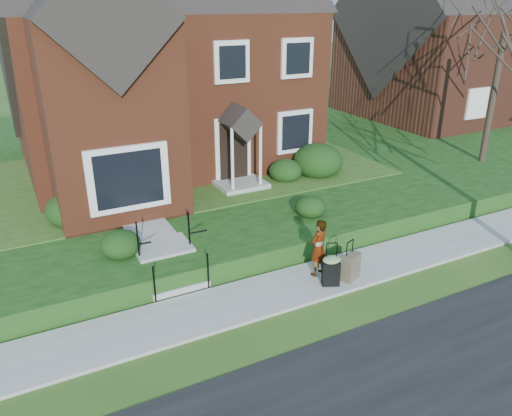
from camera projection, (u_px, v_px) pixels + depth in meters
ground at (294, 288)px, 12.01m from camera, size 120.00×120.00×0.00m
sidewalk at (294, 286)px, 11.99m from camera, size 60.00×1.60×0.08m
terrace at (244, 146)px, 22.51m from camera, size 44.00×20.00×0.60m
walkway at (135, 210)px, 14.80m from camera, size 1.20×6.00×0.06m
main_house at (153, 34)px, 17.75m from camera, size 10.40×10.20×9.40m
neighbour_house at (451, 23)px, 25.76m from camera, size 9.40×8.00×9.20m
front_steps at (168, 261)px, 12.28m from camera, size 1.40×2.02×1.50m
foundation_shrubs at (238, 179)px, 15.98m from camera, size 10.06×4.30×1.24m
woman at (319, 248)px, 12.17m from camera, size 0.62×0.50×1.47m
suitcase_black at (331, 269)px, 11.83m from camera, size 0.57×0.53×1.10m
suitcase_olive at (351, 267)px, 12.11m from camera, size 0.53×0.42×1.02m
tree_gap at (507, 18)px, 17.43m from camera, size 5.20×5.20×7.43m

